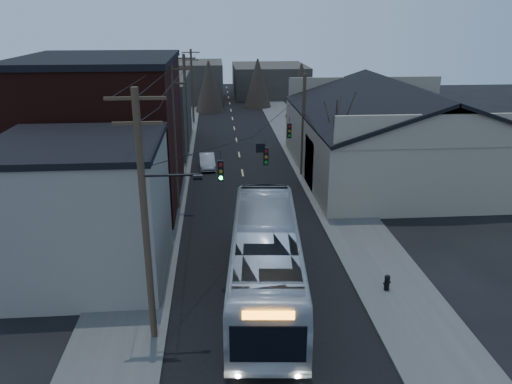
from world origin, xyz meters
TOP-DOWN VIEW (x-y plane):
  - ground at (0.00, 0.00)m, footprint 160.00×160.00m
  - road_surface at (0.00, 30.00)m, footprint 9.00×110.00m
  - sidewalk_left at (-6.50, 30.00)m, footprint 4.00×110.00m
  - sidewalk_right at (6.50, 30.00)m, footprint 4.00×110.00m
  - building_clapboard at (-9.00, 9.00)m, footprint 8.00×8.00m
  - building_brick at (-10.00, 20.00)m, footprint 10.00×12.00m
  - building_left_far at (-9.50, 36.00)m, footprint 9.00×14.00m
  - warehouse at (13.00, 25.00)m, footprint 16.16×20.60m
  - building_far_left at (-6.00, 65.00)m, footprint 10.00×12.00m
  - building_far_right at (7.00, 70.00)m, footprint 12.00×14.00m
  - bare_tree at (6.50, 20.00)m, footprint 0.40×0.40m
  - utility_lines at (-3.11, 24.14)m, footprint 11.24×45.28m
  - bus at (0.04, 6.22)m, footprint 4.30×13.71m
  - parked_car at (-3.05, 27.80)m, footprint 1.54×3.84m
  - fire_hydrant at (6.00, 5.86)m, footprint 0.40×0.28m

SIDE VIEW (x-z plane):
  - ground at x=0.00m, z-range 0.00..0.00m
  - road_surface at x=0.00m, z-range 0.00..0.02m
  - sidewalk_left at x=-6.50m, z-range 0.00..0.12m
  - sidewalk_right at x=6.50m, z-range 0.00..0.12m
  - fire_hydrant at x=6.00m, z-range 0.15..0.96m
  - parked_car at x=-3.05m, z-range 0.00..1.24m
  - bus at x=0.04m, z-range 0.00..3.76m
  - building_far_right at x=7.00m, z-range 0.00..5.00m
  - warehouse at x=13.00m, z-range -1.17..6.56m
  - building_far_left at x=-6.00m, z-range 0.00..6.00m
  - building_clapboard at x=-9.00m, z-range 0.00..7.00m
  - building_left_far at x=-9.50m, z-range 0.00..7.00m
  - bare_tree at x=6.50m, z-range 0.00..7.20m
  - utility_lines at x=-3.11m, z-range -0.30..10.20m
  - building_brick at x=-10.00m, z-range 0.00..10.00m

